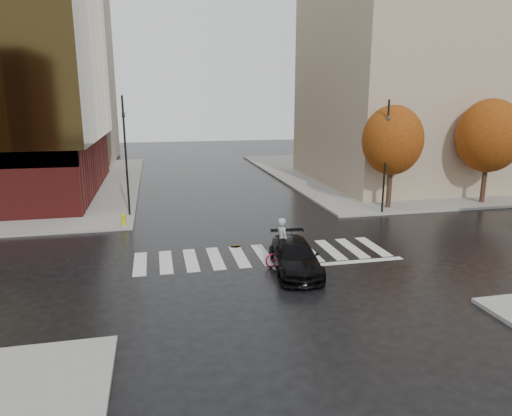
{
  "coord_description": "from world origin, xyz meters",
  "views": [
    {
      "loc": [
        -4.65,
        -18.86,
        6.96
      ],
      "look_at": [
        -0.12,
        1.44,
        2.0
      ],
      "focal_mm": 32.0,
      "sensor_mm": 36.0,
      "label": 1
    }
  ],
  "objects_px": {
    "cyclist": "(284,249)",
    "fire_hydrant": "(124,219)",
    "sedan": "(295,257)",
    "traffic_light_nw": "(125,149)",
    "traffic_light_ne": "(386,150)"
  },
  "relations": [
    {
      "from": "cyclist",
      "to": "sedan",
      "type": "bearing_deg",
      "value": -175.9
    },
    {
      "from": "sedan",
      "to": "traffic_light_ne",
      "type": "relative_size",
      "value": 0.64
    },
    {
      "from": "sedan",
      "to": "traffic_light_ne",
      "type": "distance_m",
      "value": 11.99
    },
    {
      "from": "sedan",
      "to": "traffic_light_nw",
      "type": "height_order",
      "value": "traffic_light_nw"
    },
    {
      "from": "sedan",
      "to": "fire_hydrant",
      "type": "bearing_deg",
      "value": 138.13
    },
    {
      "from": "fire_hydrant",
      "to": "traffic_light_ne",
      "type": "bearing_deg",
      "value": -0.74
    },
    {
      "from": "sedan",
      "to": "traffic_light_nw",
      "type": "xyz_separation_m",
      "value": [
        -7.11,
        10.8,
        3.5
      ]
    },
    {
      "from": "traffic_light_nw",
      "to": "fire_hydrant",
      "type": "height_order",
      "value": "traffic_light_nw"
    },
    {
      "from": "cyclist",
      "to": "fire_hydrant",
      "type": "xyz_separation_m",
      "value": [
        -7.04,
        7.5,
        -0.17
      ]
    },
    {
      "from": "sedan",
      "to": "traffic_light_nw",
      "type": "relative_size",
      "value": 0.62
    },
    {
      "from": "traffic_light_ne",
      "to": "fire_hydrant",
      "type": "bearing_deg",
      "value": 0.43
    },
    {
      "from": "sedan",
      "to": "fire_hydrant",
      "type": "relative_size",
      "value": 6.13
    },
    {
      "from": "traffic_light_nw",
      "to": "fire_hydrant",
      "type": "distance_m",
      "value": 4.38
    },
    {
      "from": "sedan",
      "to": "traffic_light_ne",
      "type": "xyz_separation_m",
      "value": [
        8.19,
        8.1,
        3.35
      ]
    },
    {
      "from": "traffic_light_ne",
      "to": "fire_hydrant",
      "type": "xyz_separation_m",
      "value": [
        -15.5,
        0.2,
        -3.44
      ]
    }
  ]
}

